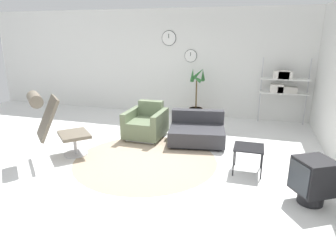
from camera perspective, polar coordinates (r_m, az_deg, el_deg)
The scene contains 10 objects.
ground_plane at distance 5.76m, azimuth -3.87°, elevation -4.96°, with size 12.00×12.00×0.00m, color white.
wall_back at distance 8.22m, azimuth 3.28°, elevation 11.85°, with size 12.00×0.09×2.80m.
round_rug at distance 5.40m, azimuth -4.29°, elevation -6.49°, with size 2.54×2.54×0.01m.
lounge_chair at distance 5.62m, azimuth -21.11°, elevation 1.29°, with size 1.07×1.07×1.22m.
armchair_red at distance 6.49m, azimuth -4.19°, elevation 0.26°, with size 0.79×0.88×0.75m.
couch_low at distance 6.22m, azimuth 5.55°, elevation -1.14°, with size 1.25×1.11×0.61m.
side_table at distance 4.98m, azimuth 15.13°, elevation -4.27°, with size 0.47×0.47×0.44m.
crt_television at distance 4.41m, azimuth 25.90°, elevation -9.15°, with size 0.60×0.60×0.63m.
potted_plant at distance 7.83m, azimuth 5.39°, elevation 4.35°, with size 0.42×0.40×1.36m.
shelf_unit at distance 7.76m, azimuth 21.05°, elevation 7.64°, with size 1.13×0.28×1.61m.
Camera 1 is at (1.89, -4.99, 2.18)m, focal length 32.00 mm.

